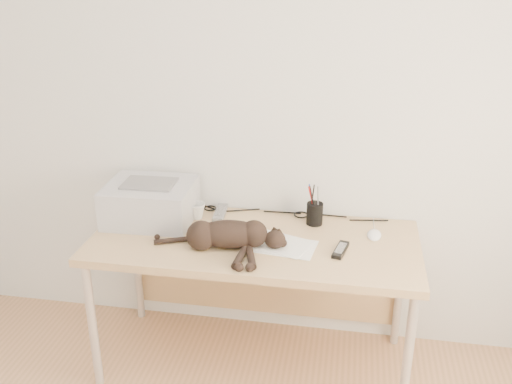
% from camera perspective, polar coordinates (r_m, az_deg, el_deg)
% --- Properties ---
extents(wall_back, '(3.50, 0.00, 3.50)m').
position_cam_1_polar(wall_back, '(2.94, 1.04, 8.28)').
color(wall_back, silver).
rests_on(wall_back, floor).
extents(desk, '(1.60, 0.70, 0.74)m').
position_cam_1_polar(desk, '(2.94, 0.11, -6.27)').
color(desk, tan).
rests_on(desk, floor).
extents(printer, '(0.45, 0.39, 0.21)m').
position_cam_1_polar(printer, '(3.01, -10.49, -0.96)').
color(printer, '#AFAFB4').
rests_on(printer, desk).
extents(papers, '(0.36, 0.29, 0.01)m').
position_cam_1_polar(papers, '(2.74, 2.62, -5.30)').
color(papers, white).
rests_on(papers, desk).
extents(cat, '(0.64, 0.30, 0.14)m').
position_cam_1_polar(cat, '(2.69, -3.06, -4.41)').
color(cat, black).
rests_on(cat, desk).
extents(mug, '(0.13, 0.13, 0.08)m').
position_cam_1_polar(mug, '(3.01, -5.95, -1.90)').
color(mug, silver).
rests_on(mug, desk).
extents(pen_cup, '(0.08, 0.08, 0.21)m').
position_cam_1_polar(pen_cup, '(2.94, 5.89, -2.13)').
color(pen_cup, black).
rests_on(pen_cup, desk).
extents(remote_grey, '(0.07, 0.20, 0.02)m').
position_cam_1_polar(remote_grey, '(3.06, -3.59, -2.08)').
color(remote_grey, slate).
rests_on(remote_grey, desk).
extents(remote_black, '(0.08, 0.17, 0.02)m').
position_cam_1_polar(remote_black, '(2.71, 8.45, -5.74)').
color(remote_black, black).
rests_on(remote_black, desk).
extents(mouse, '(0.08, 0.12, 0.04)m').
position_cam_1_polar(mouse, '(2.88, 11.76, -4.00)').
color(mouse, white).
rests_on(mouse, desk).
extents(cable_tangle, '(1.36, 0.08, 0.01)m').
position_cam_1_polar(cable_tangle, '(3.07, 0.82, -2.02)').
color(cable_tangle, black).
rests_on(cable_tangle, desk).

